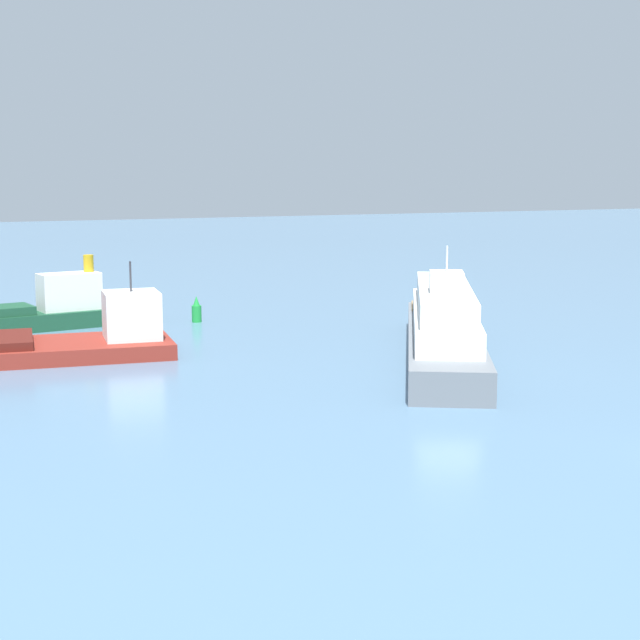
# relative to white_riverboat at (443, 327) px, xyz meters

# --- Properties ---
(white_riverboat) EXTENTS (16.05, 22.43, 6.77)m
(white_riverboat) POSITION_rel_white_riverboat_xyz_m (0.00, 0.00, 0.00)
(white_riverboat) COLOR slate
(white_riverboat) RESTS_ON ground
(tugboat) EXTENTS (12.17, 4.60, 4.97)m
(tugboat) POSITION_rel_white_riverboat_xyz_m (-17.32, 21.61, -0.59)
(tugboat) COLOR #19472D
(tugboat) RESTS_ON ground
(channel_buoy_green) EXTENTS (0.70, 0.70, 1.90)m
(channel_buoy_green) POSITION_rel_white_riverboat_xyz_m (-8.20, 19.54, -1.04)
(channel_buoy_green) COLOR green
(channel_buoy_green) RESTS_ON ground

